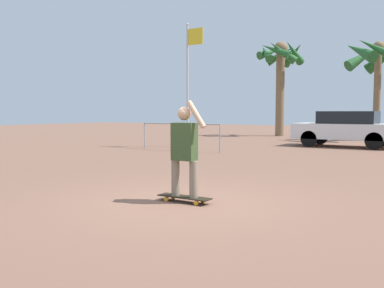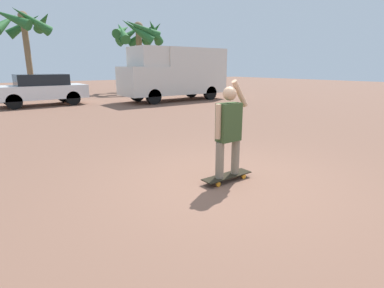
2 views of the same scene
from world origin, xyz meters
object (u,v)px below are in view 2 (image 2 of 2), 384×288
at_px(skateboard, 227,176).
at_px(parked_car_white, 41,89).
at_px(palm_tree_center_background, 24,25).
at_px(palm_tree_near_van, 138,34).
at_px(person_skateboarder, 229,127).
at_px(camper_van, 176,72).

xyz_separation_m(skateboard, parked_car_white, (-0.31, 13.23, 0.74)).
height_order(parked_car_white, palm_tree_center_background, palm_tree_center_background).
bearing_deg(palm_tree_near_van, person_skateboarder, -113.17).
bearing_deg(palm_tree_near_van, camper_van, -100.01).
xyz_separation_m(person_skateboarder, camper_van, (6.46, 11.11, 0.65)).
bearing_deg(palm_tree_center_background, person_skateboarder, -90.36).
xyz_separation_m(skateboard, person_skateboarder, (-0.00, -0.00, 0.86)).
bearing_deg(parked_car_white, camper_van, -17.41).
relative_size(skateboard, palm_tree_center_background, 0.18).
xyz_separation_m(camper_van, parked_car_white, (-6.77, 2.12, -0.78)).
xyz_separation_m(parked_car_white, palm_tree_center_background, (0.42, 4.97, 3.52)).
xyz_separation_m(person_skateboarder, parked_car_white, (-0.31, 13.23, -0.12)).
relative_size(person_skateboarder, palm_tree_near_van, 0.30).
bearing_deg(camper_van, palm_tree_center_background, 131.81).
bearing_deg(parked_car_white, person_skateboarder, -88.67).
bearing_deg(camper_van, skateboard, -120.18).
bearing_deg(palm_tree_near_van, skateboard, -113.17).
bearing_deg(camper_van, palm_tree_near_van, 79.99).
xyz_separation_m(person_skateboarder, palm_tree_center_background, (0.11, 18.20, 3.40)).
relative_size(skateboard, person_skateboarder, 0.59).
bearing_deg(palm_tree_near_van, palm_tree_center_background, 177.60).
distance_m(parked_car_white, palm_tree_center_background, 6.11).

